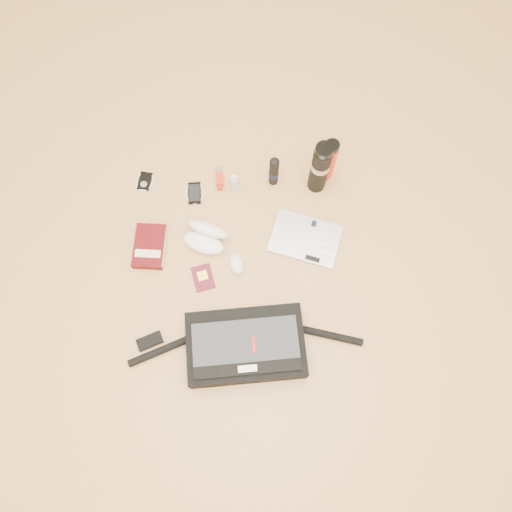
% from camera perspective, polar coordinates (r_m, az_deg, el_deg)
% --- Properties ---
extents(ground, '(4.00, 4.00, 0.00)m').
position_cam_1_polar(ground, '(2.06, -1.20, -3.28)').
color(ground, tan).
rests_on(ground, ground).
extents(messenger_bag, '(0.92, 0.30, 0.13)m').
position_cam_1_polar(messenger_bag, '(1.94, -1.25, -10.25)').
color(messenger_bag, black).
rests_on(messenger_bag, ground).
extents(laptop, '(0.33, 0.28, 0.03)m').
position_cam_1_polar(laptop, '(2.12, 5.69, 1.95)').
color(laptop, '#B1B1B3').
rests_on(laptop, ground).
extents(book, '(0.14, 0.20, 0.04)m').
position_cam_1_polar(book, '(2.14, -12.02, 1.09)').
color(book, '#43070B').
rests_on(book, ground).
extents(passport, '(0.11, 0.13, 0.01)m').
position_cam_1_polar(passport, '(2.07, -6.07, -2.47)').
color(passport, '#52101E').
rests_on(passport, ground).
extents(mouse, '(0.07, 0.10, 0.03)m').
position_cam_1_polar(mouse, '(2.07, -2.23, -0.95)').
color(mouse, silver).
rests_on(mouse, ground).
extents(sunglasses_case, '(0.22, 0.21, 0.10)m').
position_cam_1_polar(sunglasses_case, '(2.09, -5.74, 2.24)').
color(sunglasses_case, white).
rests_on(sunglasses_case, ground).
extents(ipod, '(0.09, 0.10, 0.01)m').
position_cam_1_polar(ipod, '(2.28, -12.58, 8.35)').
color(ipod, black).
rests_on(ipod, ground).
extents(phone, '(0.08, 0.11, 0.01)m').
position_cam_1_polar(phone, '(2.22, -7.04, 7.14)').
color(phone, black).
rests_on(phone, ground).
extents(inhaler, '(0.03, 0.11, 0.03)m').
position_cam_1_polar(inhaler, '(2.23, -4.19, 8.81)').
color(inhaler, red).
rests_on(inhaler, ground).
extents(spray_bottle, '(0.04, 0.04, 0.12)m').
position_cam_1_polar(spray_bottle, '(2.17, -2.46, 8.30)').
color(spray_bottle, '#A7C8E0').
rests_on(spray_bottle, ground).
extents(aerosol_can, '(0.05, 0.05, 0.18)m').
position_cam_1_polar(aerosol_can, '(2.16, 2.06, 9.66)').
color(aerosol_can, black).
rests_on(aerosol_can, ground).
extents(thermos_black, '(0.09, 0.09, 0.30)m').
position_cam_1_polar(thermos_black, '(2.11, 7.33, 9.98)').
color(thermos_black, black).
rests_on(thermos_black, ground).
extents(thermos_red, '(0.07, 0.07, 0.25)m').
position_cam_1_polar(thermos_red, '(2.16, 8.28, 10.78)').
color(thermos_red, red).
rests_on(thermos_red, ground).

